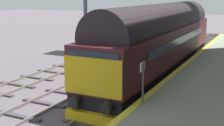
% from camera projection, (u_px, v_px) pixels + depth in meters
% --- Properties ---
extents(ground_plane, '(140.00, 140.00, 0.00)m').
position_uv_depth(ground_plane, '(121.00, 103.00, 15.41)').
color(ground_plane, '#60575E').
rests_on(ground_plane, ground).
extents(track_main, '(2.50, 60.00, 0.15)m').
position_uv_depth(track_main, '(121.00, 102.00, 15.40)').
color(track_main, gray).
rests_on(track_main, ground).
extents(track_adjacent_west, '(2.50, 60.00, 0.15)m').
position_uv_depth(track_adjacent_west, '(65.00, 93.00, 16.85)').
color(track_adjacent_west, gray).
rests_on(track_adjacent_west, ground).
extents(track_adjacent_far_west, '(2.50, 60.00, 0.15)m').
position_uv_depth(track_adjacent_far_west, '(18.00, 85.00, 18.33)').
color(track_adjacent_far_west, gray).
rests_on(track_adjacent_far_west, ground).
extents(station_platform, '(4.00, 44.00, 1.01)m').
position_uv_depth(station_platform, '(196.00, 105.00, 13.73)').
color(station_platform, gray).
rests_on(station_platform, ground).
extents(diesel_locomotive, '(2.74, 17.86, 4.68)m').
position_uv_depth(diesel_locomotive, '(160.00, 38.00, 20.03)').
color(diesel_locomotive, black).
rests_on(diesel_locomotive, ground).
extents(platform_number_sign, '(0.10, 0.44, 1.67)m').
position_uv_depth(platform_number_sign, '(143.00, 76.00, 12.21)').
color(platform_number_sign, slate).
rests_on(platform_number_sign, station_platform).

